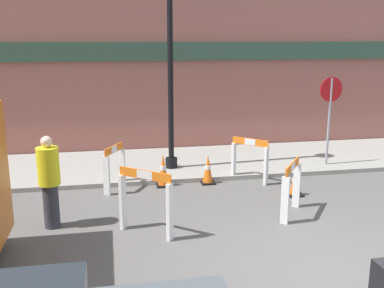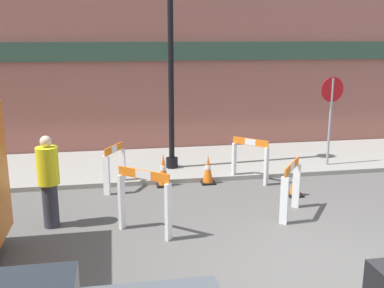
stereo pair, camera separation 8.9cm
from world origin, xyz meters
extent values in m
plane|color=#565451|center=(0.00, 0.00, 0.00)|extent=(60.00, 60.00, 0.00)
cube|color=gray|center=(0.00, 5.97, 0.05)|extent=(18.00, 2.94, 0.10)
cube|color=#93564C|center=(0.00, 7.52, 2.75)|extent=(18.00, 0.12, 5.50)
cube|color=#2D4738|center=(0.00, 7.41, 2.80)|extent=(16.20, 0.10, 0.50)
cylinder|color=black|center=(-1.52, 5.45, 0.22)|extent=(0.29, 0.29, 0.24)
cylinder|color=black|center=(-1.52, 5.45, 3.12)|extent=(0.13, 0.13, 6.04)
cylinder|color=gray|center=(2.30, 5.03, 1.17)|extent=(0.06, 0.06, 2.13)
cylinder|color=red|center=(2.30, 5.03, 1.96)|extent=(0.60, 0.08, 0.60)
cube|color=white|center=(0.38, 4.07, 0.42)|extent=(0.14, 0.14, 0.85)
cube|color=white|center=(-0.20, 4.63, 0.42)|extent=(0.14, 0.14, 0.85)
cube|color=orange|center=(0.09, 4.35, 0.92)|extent=(0.64, 0.62, 0.15)
cube|color=white|center=(0.09, 4.35, 0.92)|extent=(0.21, 0.20, 0.14)
cube|color=white|center=(-2.72, 4.65, 0.41)|extent=(0.14, 0.12, 0.82)
cube|color=white|center=(-3.05, 4.05, 0.41)|extent=(0.14, 0.12, 0.82)
cube|color=orange|center=(-2.89, 4.35, 0.89)|extent=(0.39, 0.67, 0.15)
cube|color=white|center=(-2.89, 4.35, 0.89)|extent=(0.14, 0.21, 0.14)
cube|color=white|center=(-2.79, 2.30, 0.48)|extent=(0.13, 0.14, 0.95)
cube|color=white|center=(-2.07, 1.72, 0.48)|extent=(0.13, 0.14, 0.95)
cube|color=orange|center=(-2.43, 2.01, 1.03)|extent=(0.78, 0.64, 0.15)
cube|color=white|center=(-2.43, 2.01, 1.03)|extent=(0.25, 0.21, 0.14)
cube|color=white|center=(-0.02, 1.99, 0.43)|extent=(0.14, 0.13, 0.85)
cube|color=white|center=(0.49, 2.70, 0.43)|extent=(0.14, 0.13, 0.85)
cube|color=orange|center=(0.24, 2.35, 0.93)|extent=(0.57, 0.77, 0.15)
cube|color=white|center=(0.24, 2.35, 0.93)|extent=(0.19, 0.24, 0.14)
cube|color=black|center=(-1.84, 4.40, 0.02)|extent=(0.30, 0.30, 0.04)
cone|color=orange|center=(-1.84, 4.40, 0.38)|extent=(0.23, 0.22, 0.68)
cylinder|color=white|center=(-1.84, 4.40, 0.42)|extent=(0.13, 0.13, 0.10)
cube|color=black|center=(0.74, 3.31, 0.02)|extent=(0.30, 0.30, 0.04)
cone|color=orange|center=(0.74, 3.31, 0.30)|extent=(0.23, 0.22, 0.52)
cylinder|color=white|center=(0.74, 3.31, 0.33)|extent=(0.13, 0.13, 0.07)
cube|color=black|center=(-0.85, 4.40, 0.02)|extent=(0.30, 0.30, 0.04)
cone|color=orange|center=(-0.85, 4.40, 0.34)|extent=(0.22, 0.22, 0.61)
cylinder|color=white|center=(-0.85, 4.40, 0.37)|extent=(0.13, 0.13, 0.08)
cylinder|color=#33333D|center=(-3.98, 2.59, 0.38)|extent=(0.34, 0.34, 0.77)
cylinder|color=yellow|center=(-3.98, 2.59, 1.09)|extent=(0.47, 0.47, 0.64)
sphere|color=beige|center=(-3.98, 2.59, 1.50)|extent=(0.25, 0.25, 0.19)
camera|label=1|loc=(-2.95, -4.90, 3.18)|focal=42.00mm
camera|label=2|loc=(-2.86, -4.91, 3.18)|focal=42.00mm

